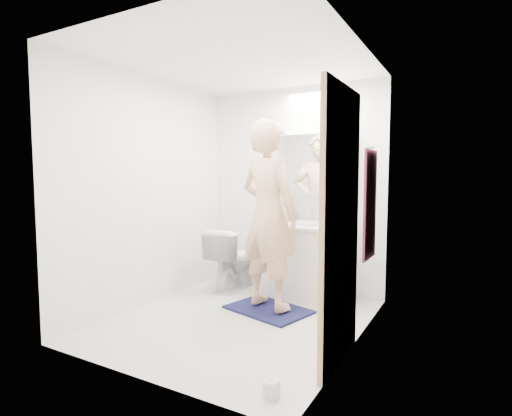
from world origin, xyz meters
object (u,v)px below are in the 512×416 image
Objects in this scene: medicine_cabinet at (315,164)px; toilet_paper_roll at (271,388)px; toilet at (233,259)px; vanity_cabinet at (304,263)px; person at (269,215)px; soap_bottle_a at (283,212)px; soap_bottle_b at (293,214)px; toothbrush_cup at (328,220)px.

toilet_paper_roll is at bearing -75.63° from medicine_cabinet.
toilet is (-0.90, -0.33, -1.13)m from medicine_cabinet.
person reaches higher than vanity_cabinet.
soap_bottle_b is at bearing 13.61° from soap_bottle_a.
toilet is 2.38m from toilet_paper_roll.
vanity_cabinet is at bearing -39.92° from soap_bottle_b.
soap_bottle_a is at bearing -152.84° from toilet.
toothbrush_cup is at bearing 36.11° from vanity_cabinet.
soap_bottle_a is (-0.37, -0.06, -0.56)m from medicine_cabinet.
vanity_cabinet is 1.22× the size of toilet.
medicine_cabinet is (0.03, 0.21, 1.11)m from vanity_cabinet.
medicine_cabinet is at bearing 81.95° from vanity_cabinet.
vanity_cabinet is 8.18× the size of toilet_paper_roll.
toilet reaches higher than toilet_paper_roll.
person is (0.73, -0.48, 0.61)m from toilet.
soap_bottle_a is 2.48m from toilet_paper_roll.
soap_bottle_b reaches higher than toilet.
toothbrush_cup is (0.43, -0.02, -0.05)m from soap_bottle_b.
vanity_cabinet is 2.08m from toilet_paper_roll.
soap_bottle_a reaches higher than soap_bottle_b.
medicine_cabinet is at bearing -87.24° from person.
vanity_cabinet is 0.66m from soap_bottle_a.
toothbrush_cup is (0.56, 0.01, -0.08)m from soap_bottle_a.
soap_bottle_a is at bearing 156.13° from vanity_cabinet.
soap_bottle_a is at bearing -166.39° from soap_bottle_b.
vanity_cabinet is 0.55m from toothbrush_cup.
vanity_cabinet is 4.87× the size of soap_bottle_b.
toilet is at bearing -165.80° from toothbrush_cup.
soap_bottle_a is at bearing 113.64° from toilet_paper_roll.
toilet_paper_roll is (1.45, -1.85, -0.32)m from toilet.
person is 19.33× the size of toothbrush_cup.
vanity_cabinet is 3.72× the size of soap_bottle_a.
toothbrush_cup is 0.87× the size of toilet_paper_roll.
medicine_cabinet is 1.48m from toilet.
person reaches higher than soap_bottle_a.
toilet_paper_roll is (0.80, -2.15, -0.86)m from soap_bottle_b.
person reaches higher than medicine_cabinet.
medicine_cabinet reaches higher than toothbrush_cup.
vanity_cabinet reaches higher than toilet_paper_roll.
toothbrush_cup is at bearing -100.70° from person.
toothbrush_cup is (1.09, 0.28, 0.49)m from toilet.
toothbrush_cup is at bearing 1.03° from soap_bottle_a.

